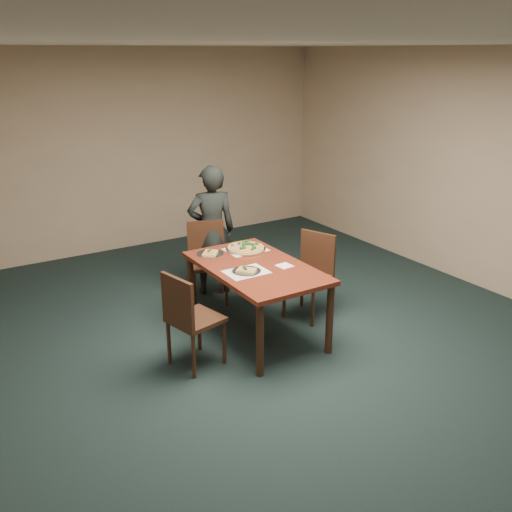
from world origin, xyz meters
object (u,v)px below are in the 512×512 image
chair_left (189,315)px  diner (212,230)px  slice_plate_far (210,253)px  chair_right (312,270)px  slice_plate_near (246,271)px  dining_table (256,274)px  pizza_pan (246,248)px  chair_far (207,257)px

chair_left → diner: diner is taller
slice_plate_far → chair_right: bearing=-23.5°
chair_left → diner: 1.76m
slice_plate_near → chair_right: bearing=11.6°
chair_right → slice_plate_far: bearing=-134.9°
dining_table → diner: size_ratio=0.98×
diner → slice_plate_near: 1.35m
dining_table → chair_left: 0.89m
chair_left → pizza_pan: bearing=-69.0°
dining_table → pizza_pan: pizza_pan is taller
diner → slice_plate_far: size_ratio=5.48×
dining_table → slice_plate_near: (-0.17, -0.10, 0.11)m
chair_left → diner: (0.99, 1.43, 0.25)m
pizza_pan → slice_plate_far: (-0.39, 0.07, -0.01)m
chair_left → chair_right: bearing=-91.8°
dining_table → chair_right: 0.79m
chair_far → slice_plate_near: bearing=-77.8°
chair_far → slice_plate_far: 0.63m
chair_far → chair_left: size_ratio=1.00×
pizza_pan → slice_plate_far: 0.40m
dining_table → diner: 1.23m
dining_table → chair_left: chair_left is taller
chair_right → diner: size_ratio=0.59×
slice_plate_far → diner: bearing=61.0°
chair_right → diner: 1.30m
slice_plate_near → diner: bearing=76.4°
dining_table → chair_far: chair_far is taller
pizza_pan → slice_plate_far: size_ratio=1.52×
pizza_pan → dining_table: bearing=-109.3°
chair_right → pizza_pan: chair_right is taller
chair_far → pizza_pan: 0.68m
chair_far → chair_left: bearing=-102.8°
chair_far → pizza_pan: chair_far is taller
chair_far → slice_plate_far: chair_far is taller
chair_far → pizza_pan: (0.16, -0.61, 0.26)m
pizza_pan → diner: bearing=91.0°
chair_left → chair_right: same height
dining_table → pizza_pan: 0.50m
pizza_pan → slice_plate_near: bearing=-120.7°
chair_right → diner: diner is taller
pizza_pan → chair_right: bearing=-30.7°
dining_table → slice_plate_near: bearing=-150.1°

